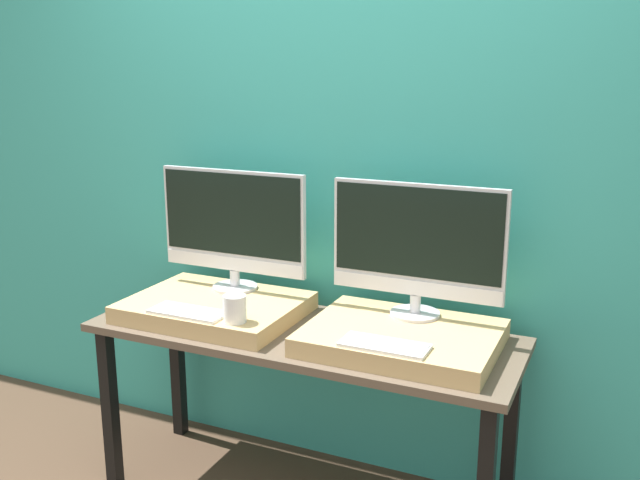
{
  "coord_description": "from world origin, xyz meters",
  "views": [
    {
      "loc": [
        1.1,
        -1.96,
        1.69
      ],
      "look_at": [
        0.0,
        0.45,
        1.03
      ],
      "focal_mm": 40.0,
      "sensor_mm": 36.0,
      "label": 1
    }
  ],
  "objects_px": {
    "monitor_left": "(233,225)",
    "monitor_right": "(417,245)",
    "keyboard_right": "(385,345)",
    "keyboard_left": "(188,312)",
    "mug": "(235,309)"
  },
  "relations": [
    {
      "from": "monitor_left",
      "to": "monitor_right",
      "type": "relative_size",
      "value": 1.0
    },
    {
      "from": "monitor_left",
      "to": "keyboard_right",
      "type": "xyz_separation_m",
      "value": [
        0.77,
        -0.33,
        -0.26
      ]
    },
    {
      "from": "monitor_left",
      "to": "keyboard_right",
      "type": "height_order",
      "value": "monitor_left"
    },
    {
      "from": "monitor_left",
      "to": "keyboard_left",
      "type": "relative_size",
      "value": 2.2
    },
    {
      "from": "monitor_left",
      "to": "keyboard_right",
      "type": "relative_size",
      "value": 2.2
    },
    {
      "from": "monitor_right",
      "to": "monitor_left",
      "type": "bearing_deg",
      "value": 180.0
    },
    {
      "from": "mug",
      "to": "monitor_right",
      "type": "height_order",
      "value": "monitor_right"
    },
    {
      "from": "keyboard_left",
      "to": "keyboard_right",
      "type": "relative_size",
      "value": 1.0
    },
    {
      "from": "monitor_left",
      "to": "monitor_right",
      "type": "height_order",
      "value": "same"
    },
    {
      "from": "keyboard_right",
      "to": "keyboard_left",
      "type": "bearing_deg",
      "value": 180.0
    },
    {
      "from": "monitor_left",
      "to": "keyboard_right",
      "type": "distance_m",
      "value": 0.88
    },
    {
      "from": "mug",
      "to": "keyboard_right",
      "type": "relative_size",
      "value": 0.34
    },
    {
      "from": "monitor_right",
      "to": "keyboard_right",
      "type": "xyz_separation_m",
      "value": [
        -0.0,
        -0.33,
        -0.26
      ]
    },
    {
      "from": "mug",
      "to": "monitor_right",
      "type": "distance_m",
      "value": 0.7
    },
    {
      "from": "monitor_right",
      "to": "keyboard_right",
      "type": "bearing_deg",
      "value": -90.0
    }
  ]
}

